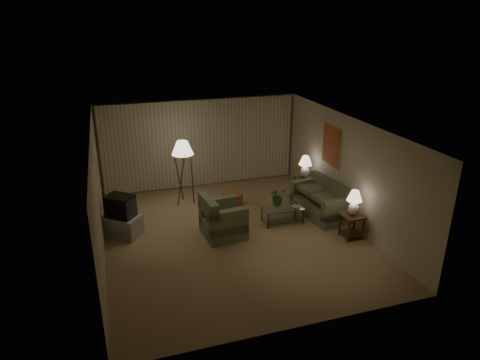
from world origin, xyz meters
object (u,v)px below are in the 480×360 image
object	(u,v)px
crt_tv	(120,206)
floor_lamp	(184,171)
armchair	(223,220)
ottoman	(233,199)
coffee_table	(283,212)
tv_cabinet	(122,226)
side_table_far	(304,184)
vase	(277,206)
table_lamp_near	(354,201)
side_table_near	(352,222)
table_lamp_far	(305,165)
sofa	(320,202)

from	to	relation	value
crt_tv	floor_lamp	size ratio (longest dim) A/B	0.42
armchair	ottoman	distance (m)	1.78
coffee_table	tv_cabinet	size ratio (longest dim) A/B	1.08
side_table_far	coffee_table	distance (m)	1.84
side_table_far	vase	world-z (taller)	side_table_far
table_lamp_near	vase	size ratio (longest dim) A/B	4.40
crt_tv	side_table_near	bearing A→B (deg)	19.48
table_lamp_far	floor_lamp	bearing A→B (deg)	170.06
table_lamp_near	vase	bearing A→B (deg)	138.18
vase	sofa	bearing A→B (deg)	4.58
table_lamp_far	ottoman	xyz separation A→B (m)	(-2.16, 0.04, -0.80)
side_table_near	floor_lamp	size ratio (longest dim) A/B	0.33
sofa	table_lamp_far	size ratio (longest dim) A/B	2.86
coffee_table	armchair	bearing A→B (deg)	-172.48
side_table_far	vase	bearing A→B (deg)	-135.99
sofa	floor_lamp	bearing A→B (deg)	-126.17
ottoman	crt_tv	bearing A→B (deg)	-164.26
side_table_near	armchair	bearing A→B (deg)	160.26
coffee_table	floor_lamp	world-z (taller)	floor_lamp
table_lamp_far	table_lamp_near	bearing A→B (deg)	-90.00
side_table_near	side_table_far	xyz separation A→B (m)	(-0.00, 2.60, -0.00)
side_table_near	crt_tv	size ratio (longest dim) A/B	0.78
sofa	table_lamp_near	bearing A→B (deg)	-0.30
sofa	coffee_table	bearing A→B (deg)	-91.43
armchair	floor_lamp	world-z (taller)	floor_lamp
armchair	table_lamp_far	bearing A→B (deg)	-66.30
tv_cabinet	vase	xyz separation A→B (m)	(3.80, -0.54, 0.24)
sofa	crt_tv	xyz separation A→B (m)	(-5.05, 0.44, 0.40)
side_table_near	tv_cabinet	distance (m)	5.50
sofa	armchair	xyz separation A→B (m)	(-2.73, -0.32, 0.04)
side_table_near	table_lamp_near	world-z (taller)	table_lamp_near
crt_tv	ottoman	bearing A→B (deg)	54.17
side_table_near	ottoman	distance (m)	3.42
side_table_near	table_lamp_near	size ratio (longest dim) A/B	0.97
crt_tv	vase	distance (m)	3.85
tv_cabinet	ottoman	bearing A→B (deg)	54.17
armchair	side_table_far	size ratio (longest dim) A/B	1.89
coffee_table	ottoman	world-z (taller)	coffee_table
floor_lamp	side_table_near	bearing A→B (deg)	-43.15
sofa	coffee_table	size ratio (longest dim) A/B	1.70
table_lamp_far	coffee_table	xyz separation A→B (m)	(-1.25, -1.35, -0.71)
table_lamp_near	floor_lamp	xyz separation A→B (m)	(-3.41, 3.20, -0.02)
floor_lamp	table_lamp_far	bearing A→B (deg)	-9.94
side_table_near	crt_tv	distance (m)	5.51
coffee_table	vase	xyz separation A→B (m)	(-0.15, -0.00, 0.21)
side_table_near	table_lamp_far	world-z (taller)	table_lamp_far
sofa	table_lamp_far	world-z (taller)	table_lamp_far
coffee_table	ottoman	bearing A→B (deg)	123.19
floor_lamp	crt_tv	bearing A→B (deg)	-141.72
armchair	floor_lamp	distance (m)	2.29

